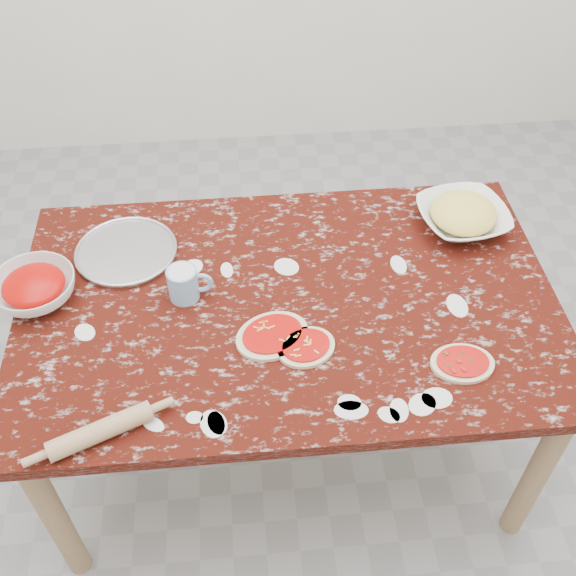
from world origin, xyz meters
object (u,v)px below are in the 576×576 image
Objects in this scene: cheese_bowl at (462,218)px; flour_mug at (184,283)px; worktable at (288,318)px; sauce_bowl at (35,289)px; rolling_pin at (101,431)px; pizza_tray at (126,252)px.

flour_mug is (-0.90, -0.24, 0.02)m from cheese_bowl.
worktable is at bearing -155.08° from cheese_bowl.
sauce_bowl reaches higher than worktable.
sauce_bowl is at bearing 115.47° from rolling_pin.
flour_mug is (0.44, -0.03, 0.02)m from sauce_bowl.
flour_mug reaches higher than worktable.
worktable is 0.75m from sauce_bowl.
cheese_bowl is 1.09× the size of rolling_pin.
flour_mug is at bearing -46.88° from pizza_tray.
cheese_bowl reaches higher than rolling_pin.
sauce_bowl is (-0.74, 0.08, 0.12)m from worktable.
cheese_bowl is (1.34, 0.20, -0.00)m from sauce_bowl.
rolling_pin is at bearing -90.99° from pizza_tray.
sauce_bowl is (-0.25, -0.17, 0.03)m from pizza_tray.
cheese_bowl is at bearing 1.68° from pizza_tray.
rolling_pin is (-0.01, -0.67, 0.02)m from pizza_tray.
rolling_pin is (0.24, -0.50, -0.01)m from sauce_bowl.
pizza_tray is 1.10× the size of cheese_bowl.
cheese_bowl is 2.14× the size of flour_mug.
flour_mug reaches higher than rolling_pin.
worktable is 6.55× the size of sauce_bowl.
cheese_bowl reaches higher than worktable.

